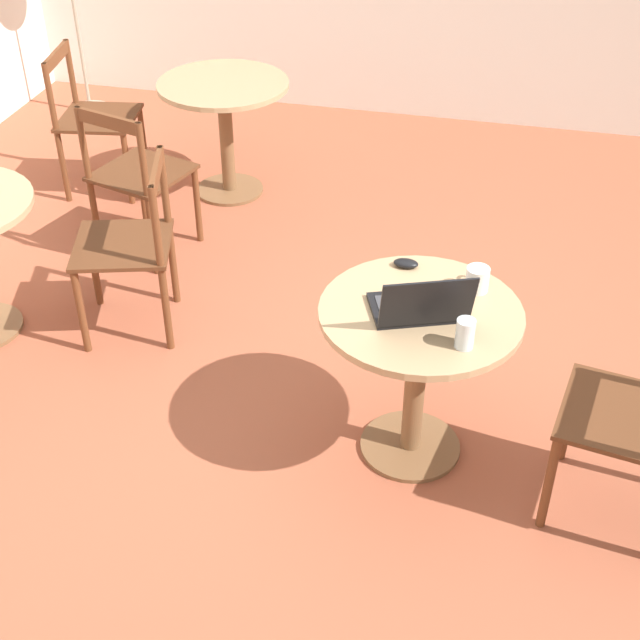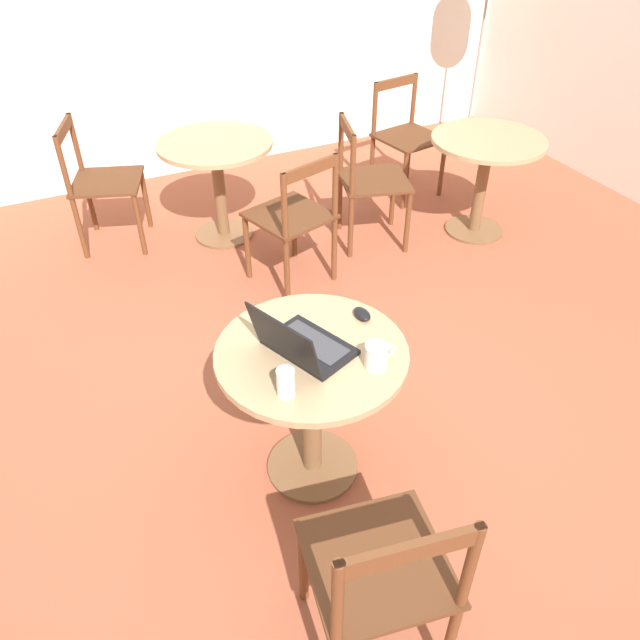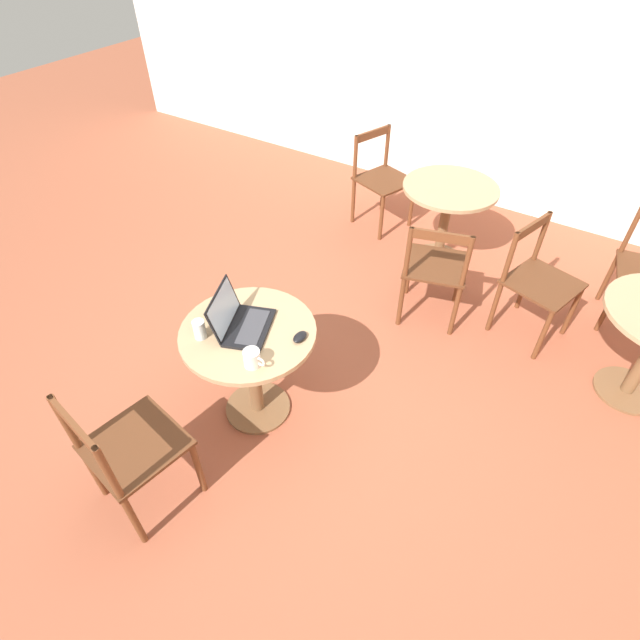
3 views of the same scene
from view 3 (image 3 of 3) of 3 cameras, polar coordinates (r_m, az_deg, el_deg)
ground_plane at (r=3.33m, az=-1.63°, el=-9.73°), size 16.00×16.00×0.00m
wall_back at (r=5.19m, az=20.68°, el=26.03°), size 9.40×0.06×2.70m
cafe_table_near at (r=2.93m, az=-7.95°, el=-3.56°), size 0.77×0.77×0.71m
cafe_table_far at (r=4.36m, az=14.36°, el=12.64°), size 0.77×0.77×0.71m
chair_near_front at (r=2.77m, az=-21.07°, el=-13.83°), size 0.52×0.52×0.86m
chair_mid_left at (r=3.84m, az=23.55°, el=4.04°), size 0.55×0.55×0.86m
chair_far_front at (r=3.73m, az=12.99°, el=5.66°), size 0.55×0.55×0.86m
chair_far_left at (r=4.86m, az=7.01°, el=15.67°), size 0.57×0.57×0.86m
laptop at (r=2.80m, az=-9.01°, el=-0.16°), size 0.39×0.42×0.23m
mouse at (r=2.73m, az=-2.31°, el=-1.93°), size 0.06×0.10×0.03m
mug at (r=2.59m, az=-7.75°, el=-4.37°), size 0.13×0.09×0.10m
drinking_glass at (r=2.79m, az=-13.62°, el=-1.05°), size 0.07×0.07×0.11m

